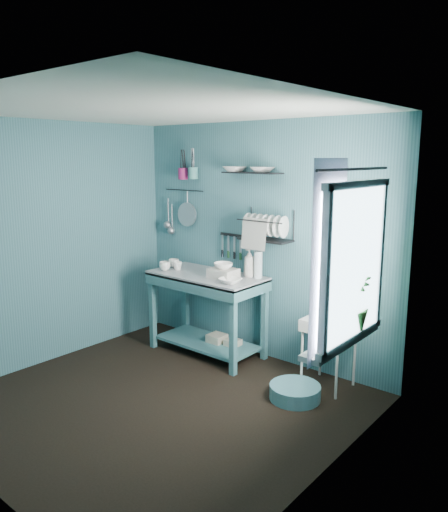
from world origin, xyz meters
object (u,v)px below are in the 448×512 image
Objects in this scene: frying_pan at (330,315)px; dish_rack at (266,225)px; potted_plant at (351,303)px; water_bottle at (258,265)px; utensil_cup_teal at (193,173)px; floor_basin at (295,392)px; mug_right at (174,263)px; hotplate_stand at (328,353)px; mug_left at (165,266)px; utensil_cup_magenta at (183,174)px; colander at (187,214)px; storage_tin_small at (233,348)px; work_counter at (207,314)px; wash_tub at (223,273)px; soap_bottle at (249,263)px; mug_mid at (178,266)px; storage_tin_large at (217,344)px.

frying_pan is 0.55× the size of dish_rack.
frying_pan is 0.90m from potted_plant.
utensil_cup_teal is at bearing 176.65° from water_bottle.
floor_basin is at bearing -42.89° from dish_rack.
hotplate_stand is at bearing 3.15° from mug_right.
utensil_cup_magenta reaches higher than mug_left.
colander is (-2.00, 0.20, 0.76)m from frying_pan.
mug_left is at bearing -78.40° from colander.
potted_plant reaches higher than storage_tin_small.
work_counter is 2.10m from potted_plant.
floor_basin is at bearing -16.79° from utensil_cup_magenta.
work_counter is at bearing 164.12° from potted_plant.
wash_tub is 0.30m from soap_bottle.
mug_left is 0.16m from mug_right.
work_counter is 1.43m from hotplate_stand.
hotplate_stand is at bearing -14.83° from dish_rack.
dish_rack reaches higher than frying_pan.
utensil_cup_magenta reaches higher than potted_plant.
dish_rack reaches higher than storage_tin_small.
utensil_cup_magenta is at bearing 175.20° from frying_pan.
storage_tin_small is (0.30, 0.08, -0.35)m from work_counter.
hotplate_stand reaches higher than storage_tin_small.
storage_tin_small is at bearing -160.76° from dish_rack.
water_bottle is 2.15× the size of utensil_cup_magenta.
mug_left is at bearing 175.41° from floor_basin.
utensil_cup_teal is 0.65× the size of storage_tin_small.
hotplate_stand is 0.50m from floor_basin.
water_bottle is 0.42× the size of hotplate_stand.
soap_bottle is at bearing 21.80° from mug_left.
mug_left is 0.22× the size of dish_rack.
wash_tub is 2.15× the size of utensil_cup_magenta.
work_counter is 4.21× the size of frying_pan.
soap_bottle reaches higher than water_bottle.
potted_plant is (0.50, -0.65, 0.73)m from hotplate_stand.
colander is at bearing 118.12° from mug_mid.
utensil_cup_teal is 2.66m from potted_plant.
hotplate_stand is at bearing 2.42° from storage_tin_large.
storage_tin_large is at bearing 12.91° from mug_mid.
potted_plant is 2.15× the size of storage_tin_large.
work_counter is 0.70m from mug_right.
mug_mid is at bearing -79.85° from utensil_cup_teal.
frying_pan is at bearing 76.12° from floor_basin.
mug_left reaches higher than storage_tin_large.
wash_tub is (0.73, 0.14, 0.00)m from mug_left.
soap_bottle is at bearing 153.61° from potted_plant.
floor_basin is (1.82, -0.30, -0.88)m from mug_right.
mug_left is 1.10m from utensil_cup_magenta.
soap_bottle is at bearing 52.31° from wash_tub.
storage_tin_large is 0.48× the size of floor_basin.
frying_pan is at bearing 5.25° from mug_mid.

